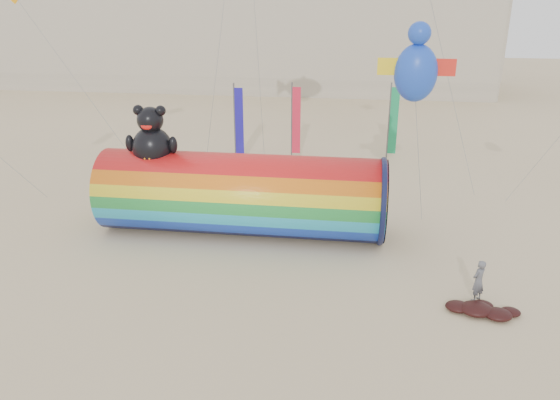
# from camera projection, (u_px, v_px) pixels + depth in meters

# --- Properties ---
(ground) EXTENTS (160.00, 160.00, 0.00)m
(ground) POSITION_uv_depth(u_px,v_px,m) (263.00, 265.00, 23.04)
(ground) COLOR #CCB58C
(ground) RESTS_ON ground
(windsock_assembly) EXTENTS (13.23, 4.03, 6.10)m
(windsock_assembly) POSITION_uv_depth(u_px,v_px,m) (241.00, 192.00, 25.47)
(windsock_assembly) COLOR red
(windsock_assembly) RESTS_ON ground
(kite_handler) EXTENTS (0.71, 0.70, 1.65)m
(kite_handler) POSITION_uv_depth(u_px,v_px,m) (478.00, 281.00, 20.13)
(kite_handler) COLOR #57585F
(kite_handler) RESTS_ON ground
(fabric_bundle) EXTENTS (2.62, 1.35, 0.41)m
(fabric_bundle) POSITION_uv_depth(u_px,v_px,m) (482.00, 310.00, 19.51)
(fabric_bundle) COLOR #390D0A
(fabric_bundle) RESTS_ON ground
(festival_banners) EXTENTS (10.85, 1.75, 5.20)m
(festival_banners) POSITION_uv_depth(u_px,v_px,m) (309.00, 121.00, 36.52)
(festival_banners) COLOR #59595E
(festival_banners) RESTS_ON ground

